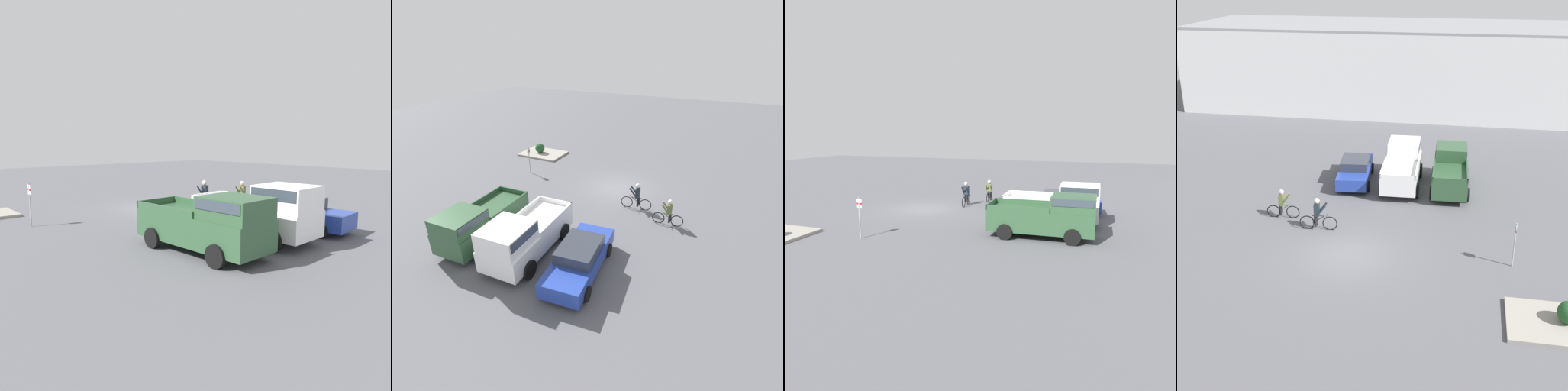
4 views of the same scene
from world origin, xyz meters
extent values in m
plane|color=#56565B|center=(0.00, 0.00, 0.00)|extent=(80.00, 80.00, 0.00)
cube|color=#233D9E|center=(-1.51, 8.77, 0.61)|extent=(2.23, 4.85, 0.70)
cube|color=#2D333D|center=(-1.51, 8.77, 1.20)|extent=(1.79, 2.26, 0.48)
cylinder|color=black|center=(-2.54, 10.18, 0.31)|extent=(0.24, 0.64, 0.62)
cylinder|color=black|center=(-0.79, 10.36, 0.31)|extent=(0.24, 0.64, 0.62)
cylinder|color=black|center=(-2.23, 7.18, 0.31)|extent=(0.24, 0.64, 0.62)
cylinder|color=black|center=(-0.48, 7.36, 0.31)|extent=(0.24, 0.64, 0.62)
cube|color=white|center=(1.29, 8.54, 0.89)|extent=(2.16, 5.21, 1.00)
cube|color=white|center=(1.23, 10.08, 1.84)|extent=(1.89, 2.12, 0.91)
cube|color=#333D47|center=(1.23, 10.08, 2.04)|extent=(1.95, 1.96, 0.40)
cube|color=white|center=(0.38, 7.48, 1.51)|extent=(0.19, 3.09, 0.25)
cube|color=white|center=(2.28, 7.54, 1.51)|extent=(0.19, 3.09, 0.25)
cube|color=white|center=(1.38, 6.01, 1.51)|extent=(1.98, 0.15, 0.25)
cylinder|color=black|center=(0.24, 10.10, 0.43)|extent=(0.25, 0.87, 0.86)
cylinder|color=black|center=(2.22, 10.17, 0.43)|extent=(0.25, 0.87, 0.86)
cylinder|color=black|center=(0.36, 6.91, 0.43)|extent=(0.25, 0.87, 0.86)
cylinder|color=black|center=(2.34, 6.98, 0.43)|extent=(0.25, 0.87, 0.86)
cube|color=#2D5133|center=(4.09, 8.50, 0.88)|extent=(2.09, 5.18, 1.06)
cube|color=#2D5133|center=(4.04, 10.04, 1.78)|extent=(1.83, 2.11, 0.74)
cube|color=#333D47|center=(4.04, 10.04, 1.94)|extent=(1.88, 1.94, 0.33)
cube|color=#2D5133|center=(3.21, 7.45, 1.53)|extent=(0.18, 3.07, 0.25)
cube|color=#2D5133|center=(5.04, 7.51, 1.53)|extent=(0.18, 3.07, 0.25)
cube|color=#2D5133|center=(4.18, 5.98, 1.53)|extent=(1.91, 0.15, 0.25)
cylinder|color=black|center=(3.08, 10.05, 0.39)|extent=(0.25, 0.78, 0.77)
cylinder|color=black|center=(4.99, 10.12, 0.39)|extent=(0.25, 0.78, 0.77)
cylinder|color=black|center=(3.19, 6.88, 0.39)|extent=(0.25, 0.78, 0.77)
cylinder|color=black|center=(5.10, 6.95, 0.39)|extent=(0.25, 0.78, 0.77)
torus|color=black|center=(-1.40, 2.26, 0.34)|extent=(0.74, 0.11, 0.74)
torus|color=black|center=(-2.53, 2.16, 0.34)|extent=(0.74, 0.11, 0.74)
cylinder|color=black|center=(-1.97, 2.21, 0.52)|extent=(0.59, 0.09, 0.39)
cylinder|color=black|center=(-1.97, 2.21, 0.73)|extent=(0.63, 0.09, 0.04)
cylinder|color=black|center=(-2.17, 2.19, 0.52)|extent=(0.04, 0.04, 0.36)
cylinder|color=black|center=(-1.54, 2.24, 0.75)|extent=(0.06, 0.46, 0.02)
cylinder|color=black|center=(-2.09, 2.29, 0.48)|extent=(0.13, 0.13, 0.55)
cylinder|color=black|center=(-2.07, 2.11, 0.48)|extent=(0.13, 0.13, 0.55)
cube|color=#1E2833|center=(-2.02, 2.20, 1.06)|extent=(0.27, 0.38, 0.61)
cylinder|color=#1E2833|center=(-1.81, 2.39, 1.06)|extent=(0.56, 0.14, 0.67)
cylinder|color=#1E2833|center=(-1.78, 2.05, 1.06)|extent=(0.56, 0.14, 0.67)
sphere|color=tan|center=(-2.00, 2.21, 1.48)|extent=(0.23, 0.23, 0.23)
sphere|color=silver|center=(-2.00, 2.21, 1.54)|extent=(0.25, 0.25, 0.25)
torus|color=black|center=(-3.61, 3.25, 0.32)|extent=(0.69, 0.11, 0.69)
torus|color=black|center=(-4.61, 3.16, 0.32)|extent=(0.69, 0.11, 0.69)
cylinder|color=#2D5133|center=(-4.11, 3.20, 0.49)|extent=(0.53, 0.08, 0.37)
cylinder|color=#2D5133|center=(-4.11, 3.20, 0.68)|extent=(0.56, 0.08, 0.04)
cylinder|color=#2D5133|center=(-4.29, 3.19, 0.49)|extent=(0.04, 0.04, 0.34)
cylinder|color=#2D5133|center=(-3.73, 3.23, 0.71)|extent=(0.06, 0.46, 0.02)
cylinder|color=black|center=(-4.22, 3.28, 0.45)|extent=(0.13, 0.13, 0.52)
cylinder|color=black|center=(-4.20, 3.10, 0.45)|extent=(0.13, 0.13, 0.52)
cube|color=#5B6638|center=(-4.16, 3.20, 0.99)|extent=(0.27, 0.38, 0.56)
cylinder|color=#5B6638|center=(-3.97, 3.39, 0.99)|extent=(0.51, 0.13, 0.61)
cylinder|color=#5B6638|center=(-3.95, 3.05, 0.99)|extent=(0.51, 0.13, 0.61)
sphere|color=tan|center=(-4.14, 3.20, 1.37)|extent=(0.21, 0.21, 0.21)
sphere|color=silver|center=(-4.14, 3.20, 1.42)|extent=(0.23, 0.23, 0.23)
cylinder|color=#9E9EA3|center=(7.20, 0.30, 1.02)|extent=(0.06, 0.06, 2.05)
cube|color=white|center=(7.20, 0.30, 1.72)|extent=(0.02, 0.30, 0.45)
cube|color=red|center=(7.20, 0.30, 1.72)|extent=(0.03, 0.30, 0.10)
camera|label=1|loc=(13.07, 18.16, 3.93)|focal=35.00mm
camera|label=2|loc=(-6.46, 18.14, 9.13)|focal=28.00mm
camera|label=3|loc=(22.15, 11.67, 5.27)|focal=35.00mm
camera|label=4|loc=(4.93, -20.83, 12.06)|focal=50.00mm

